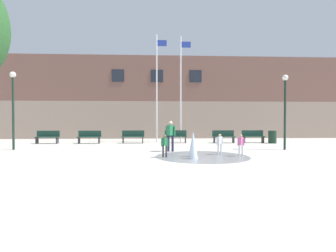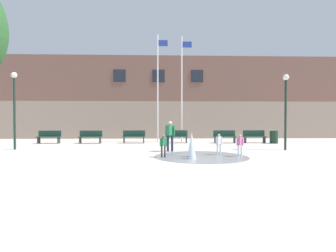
{
  "view_description": "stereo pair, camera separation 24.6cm",
  "coord_description": "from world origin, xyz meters",
  "px_view_note": "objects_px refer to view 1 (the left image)",
  "views": [
    {
      "loc": [
        -0.17,
        -8.25,
        1.59
      ],
      "look_at": [
        0.58,
        6.95,
        1.3
      ],
      "focal_mm": 28.0,
      "sensor_mm": 36.0,
      "label": 1
    },
    {
      "loc": [
        0.07,
        -8.26,
        1.59
      ],
      "look_at": [
        0.58,
        6.95,
        1.3
      ],
      "focal_mm": 28.0,
      "sensor_mm": 36.0,
      "label": 2
    }
  ],
  "objects_px": {
    "flagpole_left": "(157,85)",
    "flagpole_right": "(181,86)",
    "child_running": "(165,144)",
    "child_in_fountain": "(241,143)",
    "lamp_post_left_lane": "(13,100)",
    "lamp_post_right_lane": "(285,101)",
    "park_bench_left_of_flagpoles": "(89,137)",
    "child_with_pink_shirt": "(220,142)",
    "trash_can": "(272,137)",
    "park_bench_under_left_flagpole": "(133,136)",
    "park_bench_far_left": "(47,137)",
    "park_bench_center": "(176,136)",
    "park_bench_under_right_flagpole": "(224,136)",
    "park_bench_far_right": "(253,136)",
    "teen_by_trashcan": "(171,134)"
  },
  "relations": [
    {
      "from": "flagpole_left",
      "to": "trash_can",
      "type": "relative_size",
      "value": 8.97
    },
    {
      "from": "park_bench_under_right_flagpole",
      "to": "child_in_fountain",
      "type": "height_order",
      "value": "child_in_fountain"
    },
    {
      "from": "lamp_post_right_lane",
      "to": "child_in_fountain",
      "type": "bearing_deg",
      "value": -142.46
    },
    {
      "from": "child_in_fountain",
      "to": "child_running",
      "type": "relative_size",
      "value": 1.0
    },
    {
      "from": "park_bench_center",
      "to": "child_in_fountain",
      "type": "relative_size",
      "value": 1.62
    },
    {
      "from": "flagpole_right",
      "to": "park_bench_left_of_flagpoles",
      "type": "bearing_deg",
      "value": -171.12
    },
    {
      "from": "park_bench_left_of_flagpoles",
      "to": "child_with_pink_shirt",
      "type": "bearing_deg",
      "value": -40.34
    },
    {
      "from": "park_bench_center",
      "to": "child_in_fountain",
      "type": "distance_m",
      "value": 7.8
    },
    {
      "from": "park_bench_under_left_flagpole",
      "to": "lamp_post_right_lane",
      "type": "distance_m",
      "value": 10.22
    },
    {
      "from": "flagpole_left",
      "to": "flagpole_right",
      "type": "relative_size",
      "value": 1.01
    },
    {
      "from": "child_with_pink_shirt",
      "to": "child_running",
      "type": "distance_m",
      "value": 2.74
    },
    {
      "from": "park_bench_under_left_flagpole",
      "to": "park_bench_center",
      "type": "bearing_deg",
      "value": 1.65
    },
    {
      "from": "park_bench_left_of_flagpoles",
      "to": "park_bench_center",
      "type": "bearing_deg",
      "value": 2.63
    },
    {
      "from": "park_bench_left_of_flagpoles",
      "to": "flagpole_left",
      "type": "height_order",
      "value": "flagpole_left"
    },
    {
      "from": "lamp_post_left_lane",
      "to": "park_bench_far_right",
      "type": "bearing_deg",
      "value": 14.92
    },
    {
      "from": "park_bench_under_right_flagpole",
      "to": "child_running",
      "type": "distance_m",
      "value": 8.66
    },
    {
      "from": "park_bench_left_of_flagpoles",
      "to": "child_in_fountain",
      "type": "relative_size",
      "value": 1.62
    },
    {
      "from": "park_bench_far_left",
      "to": "flagpole_right",
      "type": "bearing_deg",
      "value": 5.54
    },
    {
      "from": "child_in_fountain",
      "to": "lamp_post_left_lane",
      "type": "xyz_separation_m",
      "value": [
        -11.67,
        3.26,
        2.19
      ]
    },
    {
      "from": "child_with_pink_shirt",
      "to": "lamp_post_left_lane",
      "type": "xyz_separation_m",
      "value": [
        -10.86,
        2.64,
        2.19
      ]
    },
    {
      "from": "flagpole_left",
      "to": "lamp_post_right_lane",
      "type": "bearing_deg",
      "value": -38.86
    },
    {
      "from": "park_bench_center",
      "to": "child_with_pink_shirt",
      "type": "distance_m",
      "value": 6.99
    },
    {
      "from": "lamp_post_right_lane",
      "to": "trash_can",
      "type": "height_order",
      "value": "lamp_post_right_lane"
    },
    {
      "from": "flagpole_left",
      "to": "child_with_pink_shirt",
      "type": "bearing_deg",
      "value": -69.08
    },
    {
      "from": "park_bench_far_left",
      "to": "park_bench_under_left_flagpole",
      "type": "relative_size",
      "value": 1.0
    },
    {
      "from": "child_in_fountain",
      "to": "flagpole_left",
      "type": "relative_size",
      "value": 0.12
    },
    {
      "from": "lamp_post_right_lane",
      "to": "flagpole_right",
      "type": "bearing_deg",
      "value": 132.6
    },
    {
      "from": "park_bench_far_left",
      "to": "park_bench_center",
      "type": "bearing_deg",
      "value": 1.1
    },
    {
      "from": "park_bench_far_left",
      "to": "child_in_fountain",
      "type": "distance_m",
      "value": 13.55
    },
    {
      "from": "child_running",
      "to": "lamp_post_left_lane",
      "type": "bearing_deg",
      "value": -138.16
    },
    {
      "from": "park_bench_under_left_flagpole",
      "to": "child_in_fountain",
      "type": "bearing_deg",
      "value": -53.45
    },
    {
      "from": "park_bench_left_of_flagpoles",
      "to": "park_bench_under_right_flagpole",
      "type": "xyz_separation_m",
      "value": [
        9.62,
        0.05,
        0.0
      ]
    },
    {
      "from": "child_running",
      "to": "lamp_post_right_lane",
      "type": "xyz_separation_m",
      "value": [
        6.74,
        2.7,
        2.1
      ]
    },
    {
      "from": "park_bench_under_right_flagpole",
      "to": "teen_by_trashcan",
      "type": "distance_m",
      "value": 6.67
    },
    {
      "from": "child_running",
      "to": "flagpole_left",
      "type": "bearing_deg",
      "value": 156.22
    },
    {
      "from": "park_bench_left_of_flagpoles",
      "to": "child_in_fountain",
      "type": "height_order",
      "value": "child_in_fountain"
    },
    {
      "from": "park_bench_left_of_flagpoles",
      "to": "flagpole_right",
      "type": "height_order",
      "value": "flagpole_right"
    },
    {
      "from": "lamp_post_left_lane",
      "to": "park_bench_under_left_flagpole",
      "type": "bearing_deg",
      "value": 33.29
    },
    {
      "from": "child_running",
      "to": "flagpole_right",
      "type": "xyz_separation_m",
      "value": [
        1.55,
        8.35,
        3.66
      ]
    },
    {
      "from": "teen_by_trashcan",
      "to": "child_with_pink_shirt",
      "type": "distance_m",
      "value": 2.67
    },
    {
      "from": "park_bench_under_left_flagpole",
      "to": "lamp_post_left_lane",
      "type": "bearing_deg",
      "value": -146.71
    },
    {
      "from": "child_with_pink_shirt",
      "to": "child_running",
      "type": "bearing_deg",
      "value": -20.45
    },
    {
      "from": "child_in_fountain",
      "to": "lamp_post_left_lane",
      "type": "distance_m",
      "value": 12.31
    },
    {
      "from": "child_with_pink_shirt",
      "to": "lamp_post_left_lane",
      "type": "distance_m",
      "value": 11.39
    },
    {
      "from": "park_bench_far_left",
      "to": "park_bench_left_of_flagpoles",
      "type": "distance_m",
      "value": 2.94
    },
    {
      "from": "park_bench_far_right",
      "to": "park_bench_left_of_flagpoles",
      "type": "bearing_deg",
      "value": -179.52
    },
    {
      "from": "trash_can",
      "to": "park_bench_under_left_flagpole",
      "type": "bearing_deg",
      "value": 176.58
    },
    {
      "from": "child_with_pink_shirt",
      "to": "child_running",
      "type": "relative_size",
      "value": 1.0
    },
    {
      "from": "park_bench_left_of_flagpoles",
      "to": "flagpole_left",
      "type": "xyz_separation_m",
      "value": [
        4.8,
        1.03,
        3.8
      ]
    },
    {
      "from": "lamp_post_left_lane",
      "to": "flagpole_left",
      "type": "bearing_deg",
      "value": 31.74
    }
  ]
}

